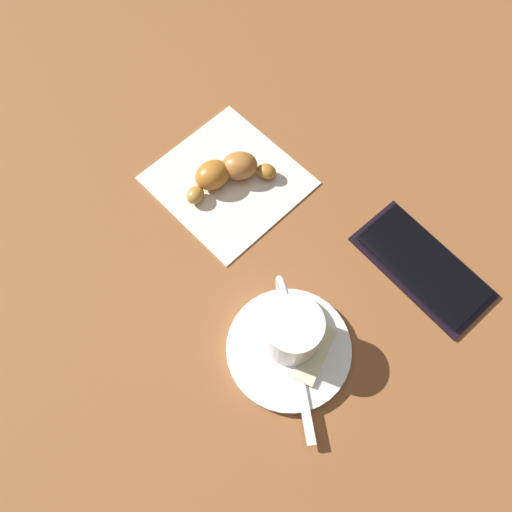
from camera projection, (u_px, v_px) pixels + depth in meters
ground_plane at (265, 246)px, 0.58m from camera, size 1.80×1.80×0.00m
saucer at (289, 349)px, 0.52m from camera, size 0.13×0.13×0.01m
espresso_cup at (292, 329)px, 0.50m from camera, size 0.08×0.06×0.06m
teaspoon at (295, 354)px, 0.51m from camera, size 0.12×0.07×0.01m
sugar_packet at (315, 354)px, 0.51m from camera, size 0.05×0.07×0.01m
napkin at (228, 180)px, 0.61m from camera, size 0.18×0.17×0.00m
croissant at (227, 172)px, 0.59m from camera, size 0.06×0.11×0.03m
cell_phone at (423, 266)px, 0.56m from camera, size 0.16×0.08×0.01m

